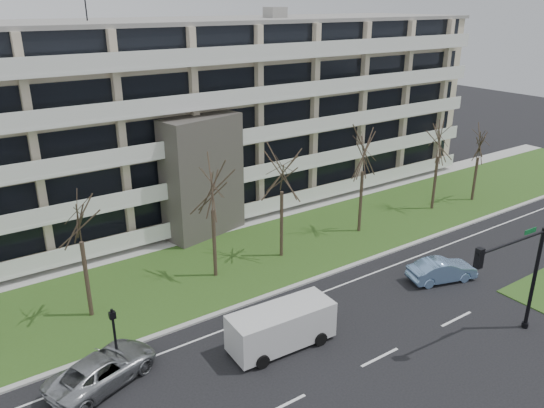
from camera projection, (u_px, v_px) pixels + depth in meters
ground at (380, 357)px, 26.44m from camera, size 160.00×160.00×0.00m
grass_verge at (243, 259)px, 36.41m from camera, size 90.00×10.00×0.06m
curb at (286, 289)px, 32.56m from camera, size 90.00×0.35×0.12m
sidewalk at (205, 232)px, 40.63m from camera, size 90.00×2.00×0.08m
lane_edge_line at (301, 301)px, 31.43m from camera, size 90.00×0.12×0.01m
apartment_building at (162, 119)px, 43.14m from camera, size 60.50×15.10×18.75m
silver_pickup at (103, 369)px, 24.46m from camera, size 5.80×4.08×1.47m
blue_sedan at (442, 270)px, 33.47m from camera, size 4.65×2.76×1.45m
white_van at (283, 324)px, 26.94m from camera, size 5.65×2.52×2.15m
traffic_signal at (517, 271)px, 26.62m from camera, size 5.30×0.61×6.13m
pedestrian_signal at (114, 331)px, 25.08m from camera, size 0.30×0.24×3.21m
tree_2 at (77, 211)px, 27.67m from camera, size 4.09×4.09×8.19m
tree_3 at (212, 183)px, 31.99m from camera, size 4.08×4.08×8.15m
tree_4 at (282, 165)px, 34.57m from camera, size 4.25×4.25×8.51m
tree_5 at (364, 147)px, 38.48m from camera, size 4.31×4.31×8.61m
tree_6 at (440, 135)px, 42.98m from camera, size 4.13×4.13×8.25m
tree_7 at (480, 141)px, 45.30m from camera, size 3.51×3.51×7.02m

